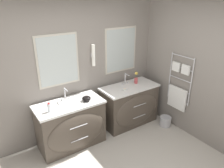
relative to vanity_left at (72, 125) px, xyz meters
name	(u,v)px	position (x,y,z in m)	size (l,w,h in m)	color
wall_back	(72,70)	(0.26, 0.39, 0.88)	(5.24, 0.14, 2.60)	gray
wall_right	(182,67)	(2.09, -0.59, 0.86)	(0.13, 3.61, 2.60)	gray
vanity_left	(72,125)	(0.00, 0.00, 0.00)	(1.18, 0.64, 0.85)	#4C4238
vanity_right	(130,105)	(1.33, 0.00, 0.00)	(1.18, 0.64, 0.85)	#4C4238
faucet_left	(65,94)	(0.00, 0.17, 0.53)	(0.17, 0.14, 0.23)	silver
faucet_right	(126,79)	(1.33, 0.17, 0.53)	(0.17, 0.14, 0.23)	silver
toiletry_bottle	(49,108)	(-0.37, -0.06, 0.49)	(0.06, 0.06, 0.16)	silver
amenity_bowl	(86,98)	(0.30, -0.05, 0.46)	(0.16, 0.16, 0.09)	black
flower_vase	(136,78)	(1.54, 0.09, 0.53)	(0.07, 0.07, 0.25)	#CC4C51
soap_dish	(125,89)	(1.13, -0.06, 0.43)	(0.10, 0.07, 0.04)	white
waste_bin	(165,121)	(1.88, -0.51, -0.32)	(0.24, 0.24, 0.20)	#B7B7BC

